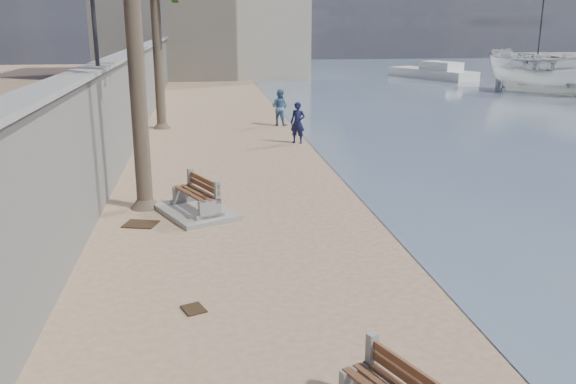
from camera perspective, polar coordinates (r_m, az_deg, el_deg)
seawall at (r=26.03m, az=-14.57°, el=8.43°), size 0.45×70.00×3.50m
wall_cap at (r=25.88m, az=-14.85°, el=12.38°), size 0.80×70.00×0.12m
bench_far at (r=15.78m, az=-8.60°, el=-0.66°), size 2.30×2.65×0.93m
person_a at (r=24.85m, az=0.92°, el=6.78°), size 0.84×0.74×1.93m
person_b at (r=29.29m, az=-0.78°, el=8.10°), size 1.16×1.10×1.91m
boat_cruiser at (r=46.22m, az=23.66°, el=10.50°), size 5.06×5.07×4.18m
yacht_far at (r=55.95m, az=13.31°, el=10.66°), size 5.61×9.05×1.50m
sailboat_west at (r=57.01m, az=22.15°, el=10.01°), size 5.94×6.00×9.84m
debris_c at (r=15.35m, az=-13.63°, el=-2.93°), size 0.91×0.81×0.03m
debris_d at (r=10.80m, az=-8.82°, el=-10.77°), size 0.48×0.53×0.03m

